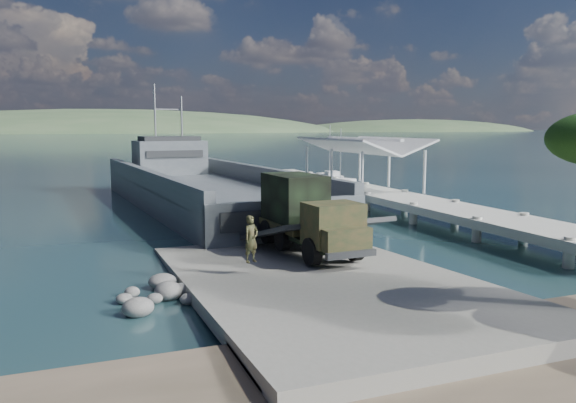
# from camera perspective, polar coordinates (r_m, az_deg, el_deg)

# --- Properties ---
(ground) EXTENTS (1400.00, 1400.00, 0.00)m
(ground) POSITION_cam_1_polar(r_m,az_deg,el_deg) (22.53, 2.26, -8.18)
(ground) COLOR #1B3B41
(ground) RESTS_ON ground
(boat_ramp) EXTENTS (10.00, 18.00, 0.50)m
(boat_ramp) POSITION_cam_1_polar(r_m,az_deg,el_deg) (21.58, 3.33, -8.21)
(boat_ramp) COLOR gray
(boat_ramp) RESTS_ON ground
(shoreline_rocks) EXTENTS (3.20, 5.60, 0.90)m
(shoreline_rocks) POSITION_cam_1_polar(r_m,az_deg,el_deg) (21.44, -13.91, -9.23)
(shoreline_rocks) COLOR #5E5E5B
(shoreline_rocks) RESTS_ON ground
(distant_headlands) EXTENTS (1000.00, 240.00, 48.00)m
(distant_headlands) POSITION_cam_1_polar(r_m,az_deg,el_deg) (582.88, -15.33, 6.79)
(distant_headlands) COLOR #375233
(distant_headlands) RESTS_ON ground
(pier) EXTENTS (6.40, 44.00, 6.10)m
(pier) POSITION_cam_1_polar(r_m,az_deg,el_deg) (44.52, 8.13, 1.72)
(pier) COLOR #B2B2A7
(pier) RESTS_ON ground
(landing_craft) EXTENTS (11.68, 36.76, 10.76)m
(landing_craft) POSITION_cam_1_polar(r_m,az_deg,el_deg) (43.42, -8.56, 0.61)
(landing_craft) COLOR #484F55
(landing_craft) RESTS_ON ground
(military_truck) EXTENTS (2.75, 7.43, 3.39)m
(military_truck) POSITION_cam_1_polar(r_m,az_deg,el_deg) (25.47, 1.88, -1.28)
(military_truck) COLOR black
(military_truck) RESTS_ON boat_ramp
(soldier) EXTENTS (0.80, 0.69, 1.84)m
(soldier) POSITION_cam_1_polar(r_m,az_deg,el_deg) (21.89, -3.75, -4.83)
(soldier) COLOR #21321C
(soldier) RESTS_ON boat_ramp
(sailboat_near) EXTENTS (2.81, 5.22, 6.11)m
(sailboat_near) POSITION_cam_1_polar(r_m,az_deg,el_deg) (55.95, 5.41, 1.66)
(sailboat_near) COLOR silver
(sailboat_near) RESTS_ON ground
(sailboat_far) EXTENTS (2.15, 5.47, 6.49)m
(sailboat_far) POSITION_cam_1_polar(r_m,az_deg,el_deg) (64.39, 4.28, 2.47)
(sailboat_far) COLOR silver
(sailboat_far) RESTS_ON ground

